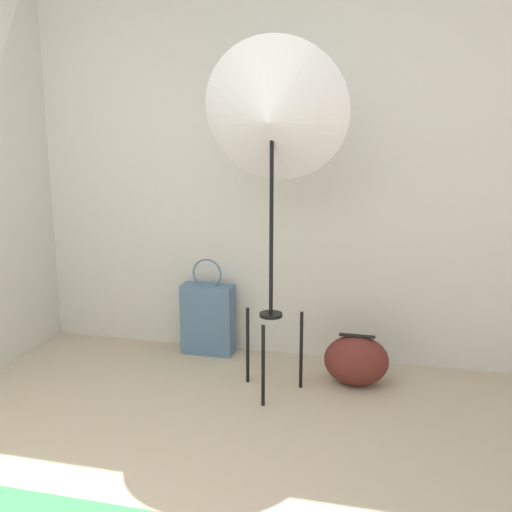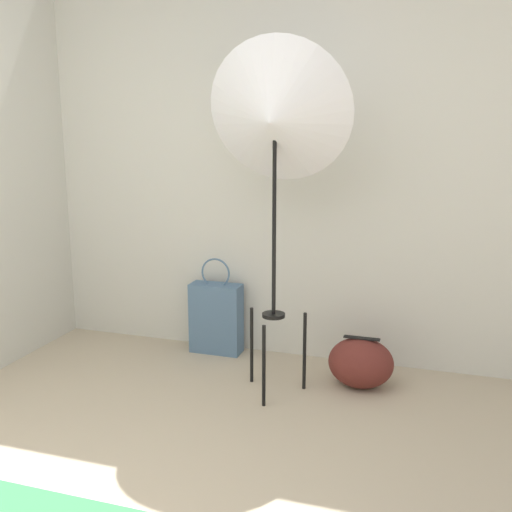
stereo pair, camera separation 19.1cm
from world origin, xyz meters
name	(u,v)px [view 2 (the right image)]	position (x,y,z in m)	size (l,w,h in m)	color
wall_back	(235,157)	(0.00, 2.38, 1.30)	(8.00, 0.05, 2.60)	beige
photo_umbrella	(275,118)	(0.44, 1.76, 1.53)	(0.80, 0.45, 1.96)	black
tote_bag	(216,317)	(-0.10, 2.24, 0.24)	(0.34, 0.15, 0.65)	slate
duffel_bag	(361,363)	(0.91, 1.98, 0.15)	(0.38, 0.30, 0.30)	#5B231E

